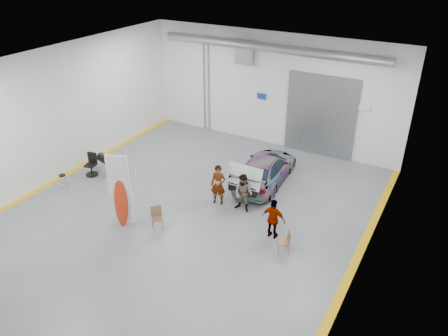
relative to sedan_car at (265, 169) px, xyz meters
The scene contains 13 objects.
ground 4.26m from the sedan_car, 113.62° to the right, with size 16.00×16.00×0.00m, color slate.
room_shell 4.04m from the sedan_car, 131.53° to the right, with size 14.02×16.18×6.01m.
sedan_car is the anchor object (origin of this frame).
person_a 2.81m from the sedan_car, 109.89° to the right, with size 0.64×0.42×1.77m, color brown.
person_b 2.65m from the sedan_car, 84.86° to the right, with size 0.81×0.62×1.67m, color #547D9A.
person_c 4.23m from the sedan_car, 61.11° to the right, with size 0.94×0.39×1.63m, color brown.
surfboard_display 6.86m from the sedan_car, 120.62° to the right, with size 0.87×0.48×3.25m.
folding_chair_near 5.78m from the sedan_car, 111.26° to the right, with size 0.59×0.67×0.89m.
folding_chair_far 5.16m from the sedan_car, 57.88° to the right, with size 0.56×0.68×0.89m.
shop_stool 9.19m from the sedan_car, 147.43° to the right, with size 0.32×0.32×0.63m.
work_table 7.69m from the sedan_car, 157.86° to the right, with size 1.27×0.89×0.94m.
office_chair 8.20m from the sedan_car, 155.35° to the right, with size 0.58×0.60×1.09m.
trunk_lid 2.20m from the sedan_car, 90.00° to the right, with size 1.58×0.96×0.04m, color silver.
Camera 1 is at (8.75, -12.43, 10.06)m, focal length 35.00 mm.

